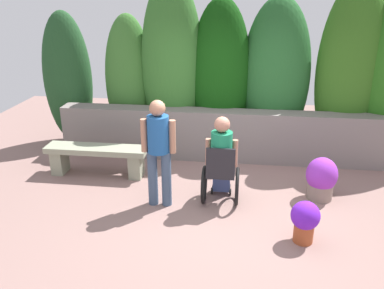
{
  "coord_description": "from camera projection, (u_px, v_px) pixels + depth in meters",
  "views": [
    {
      "loc": [
        0.19,
        -4.96,
        2.96
      ],
      "look_at": [
        -0.49,
        0.39,
        0.85
      ],
      "focal_mm": 37.6,
      "sensor_mm": 36.0,
      "label": 1
    }
  ],
  "objects": [
    {
      "name": "stone_bench",
      "position": [
        97.0,
        156.0,
        6.71
      ],
      "size": [
        1.7,
        0.39,
        0.5
      ],
      "rotation": [
        0.0,
        0.0,
        0.1
      ],
      "color": "gray",
      "rests_on": "ground"
    },
    {
      "name": "hedge_backdrop",
      "position": [
        261.0,
        74.0,
        7.32
      ],
      "size": [
        7.37,
        1.06,
        3.22
      ],
      "color": "#204924",
      "rests_on": "ground"
    },
    {
      "name": "flower_pot_purple_near",
      "position": [
        305.0,
        220.0,
        4.92
      ],
      "size": [
        0.36,
        0.36,
        0.55
      ],
      "color": "#A44A28",
      "rests_on": "ground"
    },
    {
      "name": "person_standing_companion",
      "position": [
        159.0,
        147.0,
        5.57
      ],
      "size": [
        0.49,
        0.3,
        1.57
      ],
      "rotation": [
        0.0,
        0.0,
        0.2
      ],
      "color": "#3E526C",
      "rests_on": "ground"
    },
    {
      "name": "ground_plane",
      "position": [
        223.0,
        212.0,
        5.68
      ],
      "size": [
        11.69,
        11.69,
        0.0
      ],
      "primitive_type": "plane",
      "color": "#856660"
    },
    {
      "name": "flower_pot_terracotta_by_wall",
      "position": [
        321.0,
        179.0,
        5.94
      ],
      "size": [
        0.46,
        0.46,
        0.65
      ],
      "color": "gray",
      "rests_on": "ground"
    },
    {
      "name": "person_in_wheelchair",
      "position": [
        221.0,
        163.0,
        5.74
      ],
      "size": [
        0.53,
        0.66,
        1.33
      ],
      "rotation": [
        0.0,
        0.0,
        -0.06
      ],
      "color": "black",
      "rests_on": "ground"
    },
    {
      "name": "stone_retaining_wall",
      "position": [
        229.0,
        135.0,
        7.28
      ],
      "size": [
        6.18,
        0.39,
        0.92
      ],
      "primitive_type": "cube",
      "color": "slate",
      "rests_on": "ground"
    }
  ]
}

